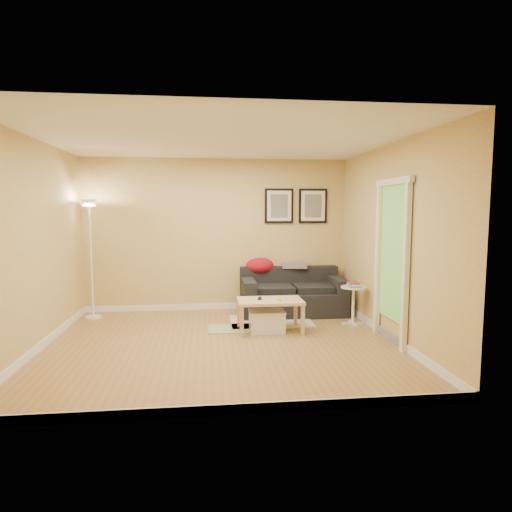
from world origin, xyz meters
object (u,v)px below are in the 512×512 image
at_px(storage_bin, 267,321).
at_px(side_table, 353,305).
at_px(book_stack, 354,284).
at_px(sofa, 293,291).
at_px(floor_lamp, 91,262).
at_px(coffee_table, 270,315).

bearing_deg(storage_bin, side_table, 10.83).
distance_m(side_table, book_stack, 0.33).
xyz_separation_m(sofa, storage_bin, (-0.58, -1.04, -0.22)).
bearing_deg(floor_lamp, coffee_table, -21.48).
bearing_deg(floor_lamp, sofa, -0.83).
bearing_deg(coffee_table, storage_bin, -171.87).
bearing_deg(book_stack, storage_bin, -165.98).
bearing_deg(book_stack, floor_lamp, 171.88).
distance_m(storage_bin, side_table, 1.39).
relative_size(sofa, coffee_table, 1.85).
bearing_deg(side_table, coffee_table, -169.80).
height_order(sofa, storage_bin, sofa).
xyz_separation_m(sofa, coffee_table, (-0.53, -1.02, -0.15)).
xyz_separation_m(sofa, side_table, (0.78, -0.78, -0.09)).
distance_m(book_stack, floor_lamp, 4.12).
height_order(coffee_table, side_table, side_table).
relative_size(sofa, floor_lamp, 0.89).
xyz_separation_m(book_stack, floor_lamp, (-4.02, 0.85, 0.29)).
bearing_deg(sofa, side_table, -45.31).
xyz_separation_m(sofa, floor_lamp, (-3.24, 0.05, 0.53)).
distance_m(sofa, storage_bin, 1.21).
relative_size(sofa, storage_bin, 3.38).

